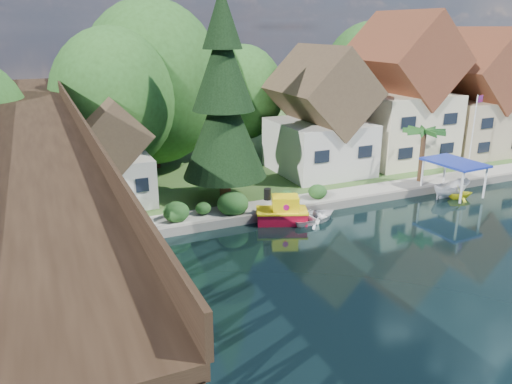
% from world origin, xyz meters
% --- Properties ---
extents(ground, '(140.00, 140.00, 0.00)m').
position_xyz_m(ground, '(0.00, 0.00, 0.00)').
color(ground, black).
rests_on(ground, ground).
extents(bank, '(140.00, 52.00, 0.50)m').
position_xyz_m(bank, '(0.00, 34.00, 0.25)').
color(bank, '#335120').
rests_on(bank, ground).
extents(seawall, '(60.00, 0.40, 0.62)m').
position_xyz_m(seawall, '(4.00, 8.00, 0.31)').
color(seawall, slate).
rests_on(seawall, ground).
extents(promenade, '(50.00, 2.60, 0.06)m').
position_xyz_m(promenade, '(6.00, 9.30, 0.53)').
color(promenade, gray).
rests_on(promenade, bank).
extents(trestle_bridge, '(4.12, 44.18, 9.30)m').
position_xyz_m(trestle_bridge, '(-16.00, 5.17, 5.35)').
color(trestle_bridge, black).
rests_on(trestle_bridge, ground).
extents(house_left, '(7.64, 8.64, 11.02)m').
position_xyz_m(house_left, '(7.00, 16.00, 5.14)').
color(house_left, beige).
rests_on(house_left, bank).
extents(house_center, '(8.65, 9.18, 13.89)m').
position_xyz_m(house_center, '(16.00, 16.50, 6.42)').
color(house_center, beige).
rests_on(house_center, bank).
extents(house_right, '(8.15, 8.64, 12.45)m').
position_xyz_m(house_right, '(25.00, 16.00, 5.78)').
color(house_right, tan).
rests_on(house_right, bank).
extents(shed, '(5.09, 5.40, 7.85)m').
position_xyz_m(shed, '(-11.00, 14.50, 3.83)').
color(shed, beige).
rests_on(shed, bank).
extents(bg_trees, '(49.90, 13.30, 10.57)m').
position_xyz_m(bg_trees, '(1.00, 21.25, 7.29)').
color(bg_trees, '#382314').
rests_on(bg_trees, bank).
extents(shrubs, '(15.76, 2.47, 1.70)m').
position_xyz_m(shrubs, '(-4.60, 9.26, 1.23)').
color(shrubs, '#1E4519').
rests_on(shrubs, bank).
extents(conifer, '(6.16, 6.16, 15.16)m').
position_xyz_m(conifer, '(-3.46, 11.93, 7.80)').
color(conifer, '#382314').
rests_on(conifer, bank).
extents(palm_tree, '(4.34, 4.34, 4.77)m').
position_xyz_m(palm_tree, '(13.13, 9.65, 4.66)').
color(palm_tree, '#382314').
rests_on(palm_tree, bank).
extents(flagpole, '(1.04, 0.40, 6.91)m').
position_xyz_m(flagpole, '(19.02, 10.04, 4.73)').
color(flagpole, white).
rests_on(flagpole, bank).
extents(tugboat, '(3.95, 3.06, 2.53)m').
position_xyz_m(tugboat, '(-1.04, 7.17, 0.76)').
color(tugboat, '#A80B24').
rests_on(tugboat, ground).
extents(boat_white_a, '(4.24, 3.41, 0.78)m').
position_xyz_m(boat_white_a, '(1.16, 6.56, 0.39)').
color(boat_white_a, white).
rests_on(boat_white_a, ground).
extents(boat_canopy, '(3.74, 4.72, 2.91)m').
position_xyz_m(boat_canopy, '(13.75, 6.65, 1.25)').
color(boat_canopy, white).
rests_on(boat_canopy, ground).
extents(boat_yellow, '(2.72, 2.53, 1.17)m').
position_xyz_m(boat_yellow, '(13.92, 6.01, 0.59)').
color(boat_yellow, yellow).
rests_on(boat_yellow, ground).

